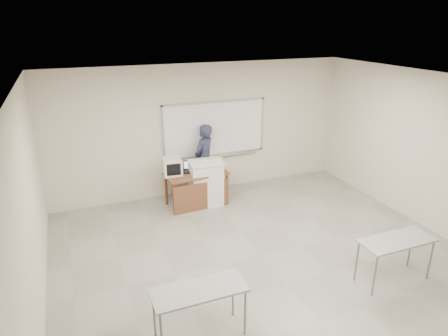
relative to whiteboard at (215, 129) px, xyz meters
name	(u,v)px	position (x,y,z in m)	size (l,w,h in m)	color
floor	(287,285)	(-0.30, -3.97, -1.49)	(7.00, 8.00, 0.01)	gray
whiteboard	(215,129)	(0.00, 0.00, 0.00)	(2.48, 0.10, 1.31)	white
student_desks	(347,303)	(-0.30, -5.32, -0.81)	(4.40, 2.20, 0.73)	#999A95
instructor_desk	(198,184)	(-0.70, -0.80, -0.95)	(1.34, 0.67, 0.75)	brown
podium	(206,183)	(-0.50, -0.77, -0.97)	(0.72, 0.53, 1.01)	white
crt_monitor	(172,166)	(-1.19, -0.56, -0.55)	(0.39, 0.44, 0.37)	beige
laptop	(189,169)	(-0.80, -0.53, -0.68)	(0.29, 0.27, 0.22)	black
mouse	(219,168)	(-0.15, -0.64, -0.71)	(0.11, 0.07, 0.04)	silver
keyboard	(211,159)	(-0.35, -0.69, -0.46)	(0.49, 0.16, 0.03)	beige
presenter	(204,160)	(-0.33, -0.16, -0.64)	(0.61, 0.40, 1.67)	black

